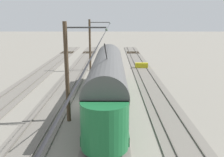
{
  "coord_description": "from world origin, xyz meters",
  "views": [
    {
      "loc": [
        -2.71,
        19.69,
        7.17
      ],
      "look_at": [
        -2.61,
        -1.48,
        1.86
      ],
      "focal_mm": 39.21,
      "sensor_mm": 36.0,
      "label": 1
    }
  ],
  "objects_px": {
    "catenary_pole_foreground": "(91,44)",
    "catenary_pole_mid_near": "(68,71)",
    "track_end_bumper": "(141,66)",
    "vintage_streetcar": "(108,79)"
  },
  "relations": [
    {
      "from": "catenary_pole_mid_near",
      "to": "catenary_pole_foreground",
      "type": "bearing_deg",
      "value": -90.0
    },
    {
      "from": "catenary_pole_foreground",
      "to": "catenary_pole_mid_near",
      "type": "bearing_deg",
      "value": 90.0
    },
    {
      "from": "vintage_streetcar",
      "to": "track_end_bumper",
      "type": "relative_size",
      "value": 10.01
    },
    {
      "from": "catenary_pole_foreground",
      "to": "track_end_bumper",
      "type": "height_order",
      "value": "catenary_pole_foreground"
    },
    {
      "from": "vintage_streetcar",
      "to": "catenary_pole_foreground",
      "type": "relative_size",
      "value": 2.6
    },
    {
      "from": "vintage_streetcar",
      "to": "catenary_pole_mid_near",
      "type": "relative_size",
      "value": 2.6
    },
    {
      "from": "vintage_streetcar",
      "to": "catenary_pole_foreground",
      "type": "xyz_separation_m",
      "value": [
        2.62,
        -13.62,
        1.37
      ]
    },
    {
      "from": "track_end_bumper",
      "to": "catenary_pole_mid_near",
      "type": "bearing_deg",
      "value": 68.85
    },
    {
      "from": "catenary_pole_mid_near",
      "to": "track_end_bumper",
      "type": "height_order",
      "value": "catenary_pole_mid_near"
    },
    {
      "from": "catenary_pole_foreground",
      "to": "track_end_bumper",
      "type": "distance_m",
      "value": 8.0
    }
  ]
}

